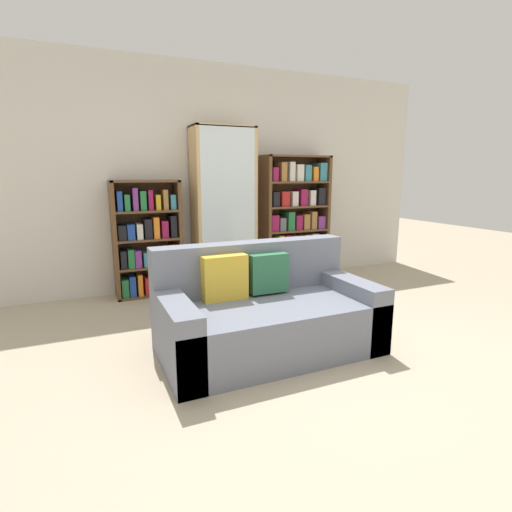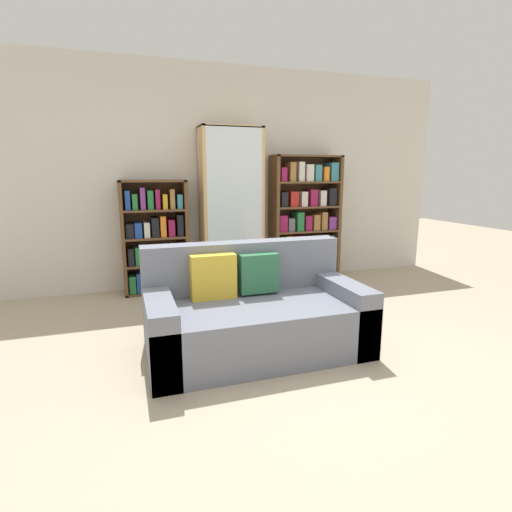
% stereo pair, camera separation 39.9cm
% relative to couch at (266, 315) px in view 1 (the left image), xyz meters
% --- Properties ---
extents(ground_plane, '(16.00, 16.00, 0.00)m').
position_rel_couch_xyz_m(ground_plane, '(0.26, -0.41, -0.29)').
color(ground_plane, tan).
extents(wall_back, '(6.14, 0.06, 2.70)m').
position_rel_couch_xyz_m(wall_back, '(0.26, 2.11, 1.06)').
color(wall_back, beige).
rests_on(wall_back, ground).
extents(couch, '(1.69, 0.91, 0.84)m').
position_rel_couch_xyz_m(couch, '(0.00, 0.00, 0.00)').
color(couch, slate).
rests_on(couch, ground).
extents(bookshelf_left, '(0.76, 0.32, 1.33)m').
position_rel_couch_xyz_m(bookshelf_left, '(-0.61, 1.91, 0.34)').
color(bookshelf_left, brown).
rests_on(bookshelf_left, ground).
extents(display_cabinet, '(0.75, 0.36, 1.95)m').
position_rel_couch_xyz_m(display_cabinet, '(0.32, 1.89, 0.68)').
color(display_cabinet, tan).
rests_on(display_cabinet, ground).
extents(bookshelf_right, '(0.92, 0.32, 1.63)m').
position_rel_couch_xyz_m(bookshelf_right, '(1.33, 1.90, 0.49)').
color(bookshelf_right, brown).
rests_on(bookshelf_right, ground).
extents(wine_bottle, '(0.09, 0.09, 0.36)m').
position_rel_couch_xyz_m(wine_bottle, '(0.98, 1.52, -0.14)').
color(wine_bottle, '#192333').
rests_on(wine_bottle, ground).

